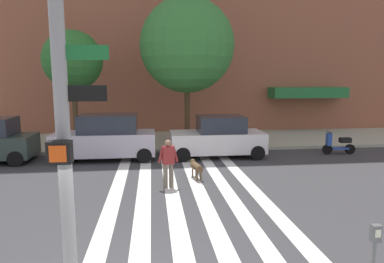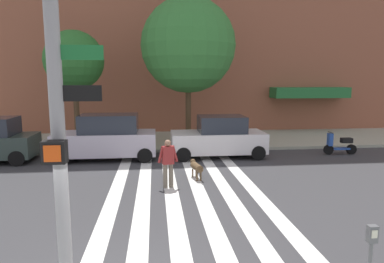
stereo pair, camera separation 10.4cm
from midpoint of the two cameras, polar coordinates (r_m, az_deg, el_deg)
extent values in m
plane|color=#353538|center=(11.64, -8.06, -9.58)|extent=(160.00, 160.00, 0.00)
cube|color=#9B9E8B|center=(20.23, -7.29, -1.53)|extent=(80.00, 6.00, 0.15)
cube|color=silver|center=(11.70, -12.21, -9.58)|extent=(0.45, 11.11, 0.01)
cube|color=silver|center=(11.64, -7.74, -9.56)|extent=(0.45, 11.11, 0.01)
cube|color=silver|center=(11.64, -3.25, -9.48)|extent=(0.45, 11.11, 0.01)
cube|color=silver|center=(11.72, 1.21, -9.34)|extent=(0.45, 11.11, 0.01)
cube|color=silver|center=(11.86, 5.58, -9.16)|extent=(0.45, 11.11, 0.01)
cube|color=silver|center=(12.07, 9.82, -8.92)|extent=(0.45, 11.11, 0.01)
cube|color=#216530|center=(24.64, 18.96, 6.15)|extent=(5.12, 1.60, 0.70)
cylinder|color=gray|center=(4.62, -20.79, 0.96)|extent=(0.18, 0.18, 5.80)
cube|color=black|center=(4.48, -21.22, -3.18)|extent=(0.28, 0.18, 0.28)
cube|color=#E54C14|center=(4.38, -21.56, -3.45)|extent=(0.20, 0.01, 0.20)
cube|color=#19662D|center=(4.53, -17.66, 12.40)|extent=(0.60, 0.03, 0.18)
cube|color=black|center=(4.52, -17.62, 6.06)|extent=(0.56, 0.03, 0.20)
cube|color=#515456|center=(5.90, 28.20, -14.76)|extent=(0.14, 0.10, 0.26)
cube|color=beige|center=(5.85, 28.51, -14.76)|extent=(0.09, 0.01, 0.12)
cylinder|color=black|center=(16.26, -26.88, -3.99)|extent=(0.66, 0.23, 0.66)
cylinder|color=black|center=(17.89, -24.97, -2.78)|extent=(0.66, 0.23, 0.66)
cube|color=#BBB3C2|center=(16.11, -13.95, -1.89)|extent=(4.52, 1.90, 1.00)
cube|color=#232833|center=(15.95, -13.42, 1.32)|extent=(2.55, 1.67, 0.82)
cylinder|color=black|center=(15.71, -20.78, -4.03)|extent=(0.66, 0.22, 0.66)
cylinder|color=black|center=(17.36, -19.35, -2.79)|extent=(0.66, 0.22, 0.66)
cylinder|color=black|center=(15.20, -7.65, -3.95)|extent=(0.66, 0.22, 0.66)
cylinder|color=black|center=(16.90, -7.51, -2.67)|extent=(0.66, 0.22, 0.66)
cube|color=silver|center=(16.24, 4.46, -1.70)|extent=(4.36, 1.97, 0.93)
cube|color=#232833|center=(16.15, 5.10, 1.25)|extent=(2.13, 1.73, 0.76)
cylinder|color=black|center=(15.22, -1.24, -3.85)|extent=(0.66, 0.22, 0.66)
cylinder|color=black|center=(16.98, -1.76, -2.54)|extent=(0.66, 0.22, 0.66)
cylinder|color=black|center=(15.86, 11.10, -3.50)|extent=(0.66, 0.22, 0.66)
cylinder|color=black|center=(17.56, 9.37, -2.28)|extent=(0.66, 0.22, 0.66)
cylinder|color=black|center=(18.00, 21.86, -2.82)|extent=(0.48, 0.12, 0.48)
cylinder|color=black|center=(18.52, 25.07, -2.71)|extent=(0.49, 0.16, 0.48)
cube|color=#244AA1|center=(18.27, 23.64, -2.60)|extent=(0.81, 0.35, 0.08)
cube|color=black|center=(18.31, 24.41, -1.35)|extent=(0.53, 0.32, 0.24)
cube|color=#244AA1|center=(17.93, 22.09, -1.25)|extent=(0.21, 0.29, 0.60)
cylinder|color=black|center=(17.88, 22.16, -0.14)|extent=(0.06, 0.50, 0.04)
cylinder|color=#4C3823|center=(19.29, -18.45, 3.25)|extent=(0.28, 0.28, 3.61)
sphere|color=#286628|center=(19.25, -18.83, 11.14)|extent=(3.09, 3.09, 3.09)
cylinder|color=#4C3823|center=(18.83, -0.46, 3.98)|extent=(0.30, 0.30, 3.88)
sphere|color=#337533|center=(18.86, -0.48, 14.11)|extent=(5.05, 5.05, 5.05)
cylinder|color=#6B6051|center=(11.67, -4.20, -7.36)|extent=(0.18, 0.18, 0.82)
cylinder|color=#6B6051|center=(11.72, -3.25, -7.28)|extent=(0.18, 0.18, 0.82)
cube|color=maroon|center=(11.52, -3.76, -3.92)|extent=(0.42, 0.31, 0.60)
cylinder|color=maroon|center=(11.46, -4.93, -3.85)|extent=(0.24, 0.13, 0.57)
cylinder|color=maroon|center=(11.57, -2.61, -3.70)|extent=(0.24, 0.13, 0.57)
sphere|color=#936B51|center=(11.44, -3.78, -1.92)|extent=(0.26, 0.26, 0.22)
cylinder|color=brown|center=(12.63, 1.02, -5.91)|extent=(0.41, 0.78, 0.26)
sphere|color=brown|center=(13.02, 0.37, -5.01)|extent=(0.24, 0.24, 0.20)
cylinder|color=brown|center=(12.19, 1.74, -6.21)|extent=(0.08, 0.24, 0.16)
cylinder|color=brown|center=(12.92, 0.34, -6.90)|extent=(0.07, 0.07, 0.32)
cylinder|color=brown|center=(12.96, 0.94, -6.85)|extent=(0.07, 0.07, 0.32)
cylinder|color=brown|center=(12.45, 1.10, -7.51)|extent=(0.07, 0.07, 0.32)
cylinder|color=brown|center=(12.49, 1.71, -7.45)|extent=(0.07, 0.07, 0.32)
camera|label=1|loc=(0.05, -89.76, 0.04)|focal=32.14mm
camera|label=2|loc=(0.05, 90.24, -0.04)|focal=32.14mm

